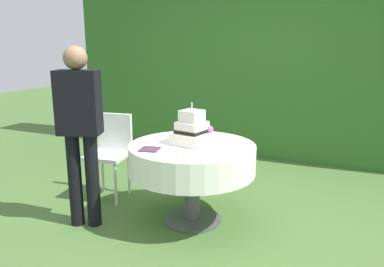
{
  "coord_description": "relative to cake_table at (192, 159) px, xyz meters",
  "views": [
    {
      "loc": [
        1.32,
        -2.97,
        1.6
      ],
      "look_at": [
        -0.0,
        0.01,
        0.84
      ],
      "focal_mm": 35.2,
      "sensor_mm": 36.0,
      "label": 1
    }
  ],
  "objects": [
    {
      "name": "napkin_stack",
      "position": [
        -0.26,
        -0.31,
        0.14
      ],
      "size": [
        0.19,
        0.19,
        0.01
      ],
      "primitive_type": "cube",
      "rotation": [
        0.0,
        0.0,
        0.2
      ],
      "color": "#4C2D47",
      "rests_on": "cake_table"
    },
    {
      "name": "wedding_cake",
      "position": [
        -0.01,
        0.02,
        0.26
      ],
      "size": [
        0.35,
        0.35,
        0.38
      ],
      "color": "white",
      "rests_on": "cake_table"
    },
    {
      "name": "foliage_hedge",
      "position": [
        0.0,
        2.54,
        0.83
      ],
      "size": [
        5.91,
        0.62,
        2.85
      ],
      "primitive_type": "cube",
      "color": "#336628",
      "rests_on": "ground_plane"
    },
    {
      "name": "standing_person",
      "position": [
        -0.85,
        -0.46,
        0.33
      ],
      "size": [
        0.41,
        0.31,
        1.6
      ],
      "color": "black",
      "rests_on": "ground_plane"
    },
    {
      "name": "serving_plate_far",
      "position": [
        0.2,
        0.25,
        0.14
      ],
      "size": [
        0.1,
        0.1,
        0.01
      ],
      "primitive_type": "cylinder",
      "color": "white",
      "rests_on": "cake_table"
    },
    {
      "name": "garden_chair",
      "position": [
        -1.05,
        0.21,
        -0.06
      ],
      "size": [
        0.45,
        0.45,
        0.89
      ],
      "color": "white",
      "rests_on": "ground_plane"
    },
    {
      "name": "serving_plate_left",
      "position": [
        0.1,
        -0.4,
        0.14
      ],
      "size": [
        0.11,
        0.11,
        0.01
      ],
      "primitive_type": "cylinder",
      "color": "white",
      "rests_on": "cake_table"
    },
    {
      "name": "serving_plate_near",
      "position": [
        -0.36,
        -0.1,
        0.14
      ],
      "size": [
        0.13,
        0.13,
        0.01
      ],
      "primitive_type": "cylinder",
      "color": "white",
      "rests_on": "cake_table"
    },
    {
      "name": "cake_table",
      "position": [
        0.0,
        0.0,
        0.0
      ],
      "size": [
        1.14,
        1.14,
        0.74
      ],
      "color": "#4C4C51",
      "rests_on": "ground_plane"
    },
    {
      "name": "ground_plane",
      "position": [
        0.0,
        0.0,
        -0.6
      ],
      "size": [
        20.0,
        20.0,
        0.0
      ],
      "primitive_type": "plane",
      "color": "#476B33"
    }
  ]
}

